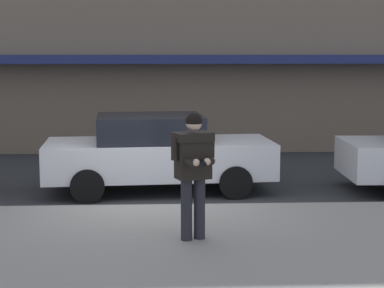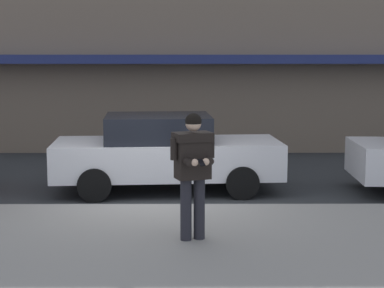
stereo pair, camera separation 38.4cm
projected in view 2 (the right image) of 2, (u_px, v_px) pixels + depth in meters
ground_plane at (152, 209)px, 11.45m from camera, size 80.00×80.00×0.00m
sidewalk at (214, 255)px, 8.63m from camera, size 32.00×5.30×0.14m
curb_paint_line at (208, 208)px, 11.51m from camera, size 28.00×0.12×0.01m
parked_sedan_mid at (165, 152)px, 12.86m from camera, size 4.62×2.17×1.54m
man_texting_on_phone at (193, 162)px, 8.94m from camera, size 0.62×0.65×1.81m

